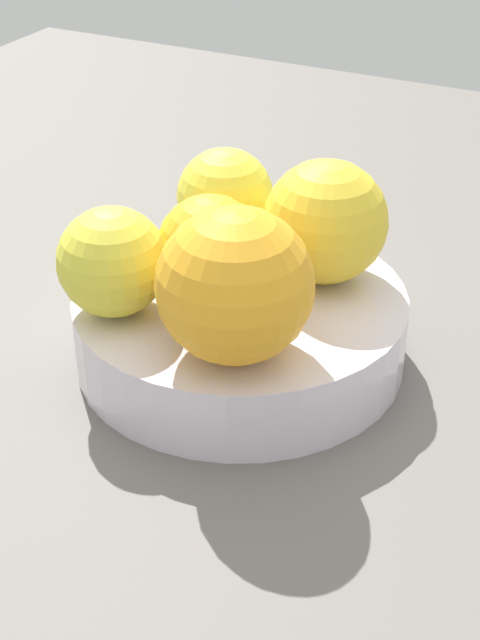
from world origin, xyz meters
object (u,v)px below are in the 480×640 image
Objects in this scene: orange_in_bowl_2 at (235,286)px; orange_in_bowl_1 at (210,248)px; fruit_bowl at (240,328)px; orange_in_bowl_0 at (225,196)px; orange_in_bowl_4 at (112,262)px; orange_in_bowl_3 at (326,222)px.

orange_in_bowl_1 is at bearing -140.06° from orange_in_bowl_2.
orange_in_bowl_0 is at bearing -145.58° from fruit_bowl.
orange_in_bowl_1 is (0.73, -1.52, 5.41)cm from fruit_bowl.
fruit_bowl is at bearing 130.21° from orange_in_bowl_4.
orange_in_bowl_0 is (-5.80, -3.97, 5.39)cm from fruit_bowl.
orange_in_bowl_2 is (11.28, 6.43, 1.06)cm from orange_in_bowl_0.
fruit_bowl is 8.10cm from orange_in_bowl_3.
orange_in_bowl_2 reaches higher than orange_in_bowl_3.
fruit_bowl is 8.81cm from orange_in_bowl_2.
fruit_bowl is 3.16× the size of orange_in_bowl_4.
orange_in_bowl_3 reaches higher than fruit_bowl.
orange_in_bowl_0 reaches higher than fruit_bowl.
fruit_bowl is 2.68× the size of orange_in_bowl_3.
orange_in_bowl_2 is 1.12× the size of orange_in_bowl_3.
orange_in_bowl_1 is 5.63cm from orange_in_bowl_4.
orange_in_bowl_2 is at bearing 24.12° from fruit_bowl.
fruit_bowl is at bearing 115.56° from orange_in_bowl_1.
orange_in_bowl_3 reaches higher than orange_in_bowl_4.
orange_in_bowl_0 is 1.00× the size of orange_in_bowl_1.
orange_in_bowl_4 is at bearing -45.70° from orange_in_bowl_3.
orange_in_bowl_4 is at bearing -95.73° from orange_in_bowl_2.
orange_in_bowl_0 is 6.97cm from orange_in_bowl_1.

